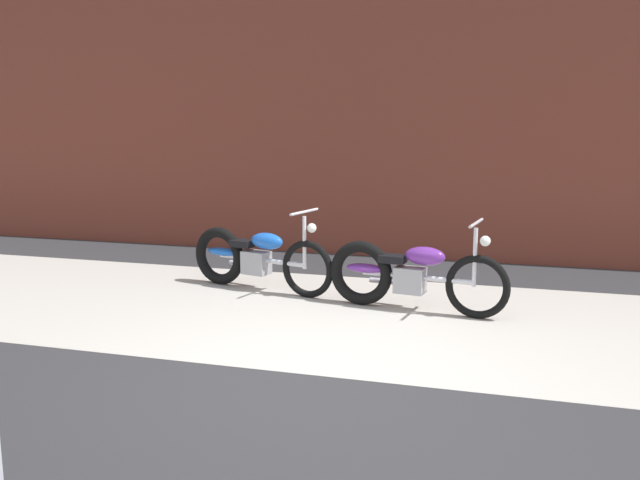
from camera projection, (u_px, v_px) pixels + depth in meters
name	position (u px, v px, depth m)	size (l,w,h in m)	color
ground_plane	(314.00, 375.00, 5.56)	(80.00, 80.00, 0.00)	#2D2D30
sidewalk_slab	(360.00, 316.00, 7.21)	(36.00, 3.50, 0.01)	#B2ADA3
brick_building_wall	(414.00, 49.00, 9.94)	(36.00, 0.50, 6.15)	brown
motorcycle_blue	(251.00, 257.00, 8.32)	(1.97, 0.76, 1.03)	black
motorcycle_purple	(403.00, 274.00, 7.41)	(2.00, 0.65, 1.03)	black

